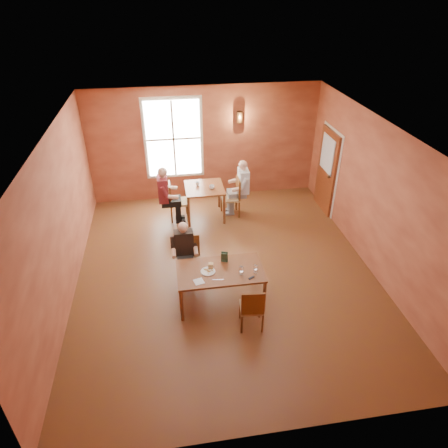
{
  "coord_description": "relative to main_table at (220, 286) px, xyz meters",
  "views": [
    {
      "loc": [
        -1.04,
        -6.44,
        5.22
      ],
      "look_at": [
        0.0,
        0.2,
        1.05
      ],
      "focal_mm": 32.0,
      "sensor_mm": 36.0,
      "label": 1
    }
  ],
  "objects": [
    {
      "name": "ground",
      "position": [
        0.23,
        0.84,
        -0.36
      ],
      "size": [
        6.0,
        7.0,
        0.01
      ],
      "primitive_type": "cube",
      "color": "brown",
      "rests_on": "ground"
    },
    {
      "name": "wall_back",
      "position": [
        0.23,
        4.34,
        1.14
      ],
      "size": [
        6.0,
        0.04,
        3.0
      ],
      "primitive_type": "cube",
      "color": "brown",
      "rests_on": "ground"
    },
    {
      "name": "wall_front",
      "position": [
        0.23,
        -2.66,
        1.14
      ],
      "size": [
        6.0,
        0.04,
        3.0
      ],
      "primitive_type": "cube",
      "color": "brown",
      "rests_on": "ground"
    },
    {
      "name": "wall_left",
      "position": [
        -2.77,
        0.84,
        1.14
      ],
      "size": [
        0.04,
        7.0,
        3.0
      ],
      "primitive_type": "cube",
      "color": "brown",
      "rests_on": "ground"
    },
    {
      "name": "wall_right",
      "position": [
        3.23,
        0.84,
        1.14
      ],
      "size": [
        0.04,
        7.0,
        3.0
      ],
      "primitive_type": "cube",
      "color": "brown",
      "rests_on": "ground"
    },
    {
      "name": "ceiling",
      "position": [
        0.23,
        0.84,
        2.64
      ],
      "size": [
        6.0,
        7.0,
        0.04
      ],
      "primitive_type": "cube",
      "color": "white",
      "rests_on": "wall_back"
    },
    {
      "name": "window",
      "position": [
        -0.57,
        4.29,
        1.34
      ],
      "size": [
        1.36,
        0.1,
        1.96
      ],
      "primitive_type": "cube",
      "color": "white",
      "rests_on": "wall_back"
    },
    {
      "name": "door",
      "position": [
        3.17,
        3.14,
        0.69
      ],
      "size": [
        0.12,
        1.04,
        2.1
      ],
      "primitive_type": "cube",
      "color": "maroon",
      "rests_on": "ground"
    },
    {
      "name": "wall_sconce",
      "position": [
        1.13,
        4.24,
        1.84
      ],
      "size": [
        0.16,
        0.16,
        0.28
      ],
      "primitive_type": "cylinder",
      "color": "brown",
      "rests_on": "wall_back"
    },
    {
      "name": "main_table",
      "position": [
        0.0,
        0.0,
        0.0
      ],
      "size": [
        1.55,
        0.87,
        0.73
      ],
      "primitive_type": null,
      "color": "brown",
      "rests_on": "ground"
    },
    {
      "name": "chair_diner_main",
      "position": [
        -0.5,
        0.65,
        0.12
      ],
      "size": [
        0.43,
        0.43,
        0.98
      ],
      "primitive_type": null,
      "rotation": [
        0.0,
        0.0,
        3.14
      ],
      "color": "#482613",
      "rests_on": "ground"
    },
    {
      "name": "diner_main",
      "position": [
        -0.5,
        0.62,
        0.24
      ],
      "size": [
        0.49,
        0.49,
        1.21
      ],
      "primitive_type": null,
      "rotation": [
        0.0,
        0.0,
        3.14
      ],
      "color": "#31221A",
      "rests_on": "ground"
    },
    {
      "name": "chair_empty",
      "position": [
        0.43,
        -0.69,
        0.07
      ],
      "size": [
        0.42,
        0.42,
        0.88
      ],
      "primitive_type": null,
      "rotation": [
        0.0,
        0.0,
        -0.1
      ],
      "color": "#3B1B0D",
      "rests_on": "ground"
    },
    {
      "name": "plate_food",
      "position": [
        -0.22,
        -0.01,
        0.38
      ],
      "size": [
        0.31,
        0.31,
        0.03
      ],
      "primitive_type": "cylinder",
      "rotation": [
        0.0,
        0.0,
        -0.2
      ],
      "color": "white",
      "rests_on": "main_table"
    },
    {
      "name": "sandwich",
      "position": [
        -0.16,
        0.07,
        0.42
      ],
      "size": [
        0.1,
        0.1,
        0.1
      ],
      "primitive_type": "cube",
      "rotation": [
        0.0,
        0.0,
        -0.22
      ],
      "color": "tan",
      "rests_on": "main_table"
    },
    {
      "name": "goblet_b",
      "position": [
        0.61,
        -0.16,
        0.45
      ],
      "size": [
        0.07,
        0.07,
        0.18
      ],
      "primitive_type": null,
      "rotation": [
        0.0,
        0.0,
        -0.02
      ],
      "color": "white",
      "rests_on": "main_table"
    },
    {
      "name": "goblet_c",
      "position": [
        0.35,
        -0.18,
        0.46
      ],
      "size": [
        0.09,
        0.09,
        0.19
      ],
      "primitive_type": null,
      "rotation": [
        0.0,
        0.0,
        0.28
      ],
      "color": "white",
      "rests_on": "main_table"
    },
    {
      "name": "menu_stand",
      "position": [
        0.12,
        0.24,
        0.47
      ],
      "size": [
        0.14,
        0.1,
        0.2
      ],
      "primitive_type": "cube",
      "rotation": [
        0.0,
        0.0,
        -0.31
      ],
      "color": "#223A29",
      "rests_on": "main_table"
    },
    {
      "name": "knife",
      "position": [
        -0.07,
        -0.26,
        0.37
      ],
      "size": [
        0.21,
        0.04,
        0.0
      ],
      "primitive_type": "cube",
      "rotation": [
        0.0,
        0.0,
        -0.12
      ],
      "color": "silver",
      "rests_on": "main_table"
    },
    {
      "name": "napkin",
      "position": [
        -0.41,
        -0.25,
        0.37
      ],
      "size": [
        0.2,
        0.2,
        0.01
      ],
      "primitive_type": "cube",
      "rotation": [
        0.0,
        0.0,
        0.24
      ],
      "color": "white",
      "rests_on": "main_table"
    },
    {
      "name": "sunglasses",
      "position": [
        0.51,
        -0.3,
        0.37
      ],
      "size": [
        0.12,
        0.09,
        0.01
      ],
      "primitive_type": "cube",
      "rotation": [
        0.0,
        0.0,
        0.53
      ],
      "color": "black",
      "rests_on": "main_table"
    },
    {
      "name": "second_table",
      "position": [
        0.08,
        3.17,
        0.05
      ],
      "size": [
        0.94,
        0.94,
        0.83
      ],
      "primitive_type": null,
      "color": "brown",
      "rests_on": "ground"
    },
    {
      "name": "chair_diner_white",
      "position": [
        0.73,
        3.17,
        0.13
      ],
      "size": [
        0.44,
        0.44,
        0.99
      ],
      "primitive_type": null,
      "rotation": [
        0.0,
        0.0,
        1.57
      ],
      "color": "#5A3317",
      "rests_on": "ground"
    },
    {
      "name": "diner_white",
      "position": [
        0.76,
        3.17,
        0.32
      ],
      "size": [
        0.55,
        0.55,
        1.37
      ],
      "primitive_type": null,
      "rotation": [
        0.0,
        0.0,
        1.57
      ],
      "color": "silver",
      "rests_on": "ground"
    },
    {
      "name": "chair_diner_maroon",
      "position": [
        -0.57,
        3.17,
        0.13
      ],
      "size": [
        0.44,
        0.44,
        0.99
      ],
      "primitive_type": null,
      "rotation": [
        0.0,
        0.0,
        -1.57
      ],
      "color": "#512B19",
      "rests_on": "ground"
    },
    {
      "name": "diner_maroon",
      "position": [
        -0.6,
        3.17,
        0.34
      ],
      "size": [
        0.56,
        0.56,
        1.41
      ],
      "primitive_type": null,
      "rotation": [
        0.0,
        0.0,
        -1.57
      ],
      "color": "maroon",
      "rests_on": "ground"
    },
    {
      "name": "cup_a",
      "position": [
        0.25,
        3.04,
        0.52
      ],
      "size": [
        0.15,
        0.15,
        0.1
      ],
      "primitive_type": "imported",
      "rotation": [
        0.0,
        0.0,
        -0.21
      ],
      "color": "silver",
      "rests_on": "second_table"
    },
    {
      "name": "cup_b",
      "position": [
        -0.08,
        3.27,
        0.51
      ],
      "size": [
        0.11,
        0.11,
        0.09
      ],
      "primitive_type": "imported",
      "rotation": [
        0.0,
        0.0,
        -0.14
      ],
      "color": "white",
      "rests_on": "second_table"
    }
  ]
}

